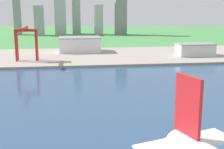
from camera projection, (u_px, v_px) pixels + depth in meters
ground_plane at (128, 100)px, 217.07m from camera, size 2400.00×2400.00×0.00m
water_bay at (150, 134)px, 158.94m from camera, size 840.00×360.00×0.15m
industrial_pier at (101, 56)px, 400.84m from camera, size 840.00×140.00×2.50m
port_crane_red at (26, 36)px, 351.45m from camera, size 24.56×47.68×38.42m
warehouse_main at (80, 44)px, 426.91m from camera, size 55.53×36.74×19.89m
warehouse_annex at (195, 49)px, 393.51m from camera, size 45.47×25.35×15.29m
distant_skyline at (74, 12)px, 702.22m from camera, size 248.80×52.20×141.92m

